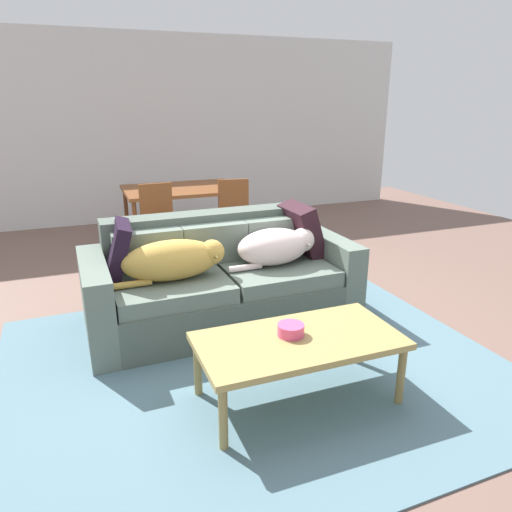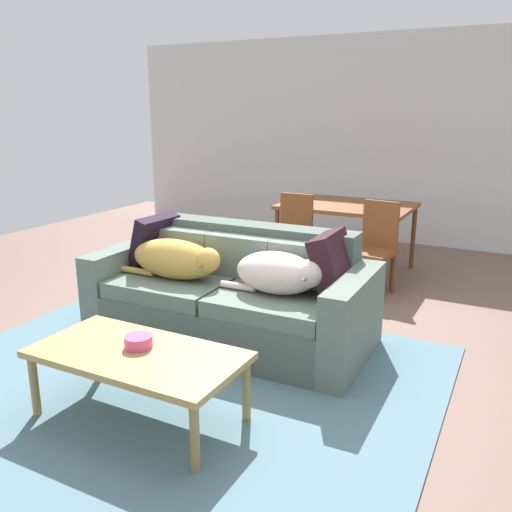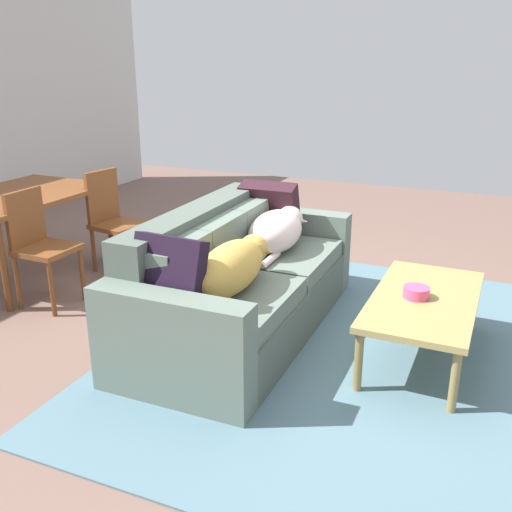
{
  "view_description": "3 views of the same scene",
  "coord_description": "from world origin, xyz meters",
  "px_view_note": "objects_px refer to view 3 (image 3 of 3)",
  "views": [
    {
      "loc": [
        -1.32,
        -3.4,
        1.78
      ],
      "look_at": [
        -0.05,
        -0.11,
        0.62
      ],
      "focal_mm": 33.4,
      "sensor_mm": 36.0,
      "label": 1
    },
    {
      "loc": [
        1.75,
        -3.32,
        1.77
      ],
      "look_at": [
        -0.03,
        0.07,
        0.72
      ],
      "focal_mm": 38.16,
      "sensor_mm": 36.0,
      "label": 2
    },
    {
      "loc": [
        -3.64,
        -1.52,
        1.86
      ],
      "look_at": [
        -0.46,
        -0.09,
        0.65
      ],
      "focal_mm": 40.39,
      "sensor_mm": 36.0,
      "label": 3
    }
  ],
  "objects_px": {
    "coffee_table": "(424,303)",
    "dining_chair_near_left": "(39,242)",
    "bowl_on_coffee_table": "(416,292)",
    "dining_table": "(19,200)",
    "dog_on_left_cushion": "(233,267)",
    "couch": "(236,285)",
    "throw_pillow_by_right_arm": "(270,210)",
    "dining_chair_near_right": "(112,217)",
    "dog_on_right_cushion": "(277,230)",
    "throw_pillow_by_left_arm": "(167,275)"
  },
  "relations": [
    {
      "from": "throw_pillow_by_right_arm",
      "to": "dining_table",
      "type": "distance_m",
      "value": 2.18
    },
    {
      "from": "bowl_on_coffee_table",
      "to": "dining_chair_near_left",
      "type": "distance_m",
      "value": 2.82
    },
    {
      "from": "throw_pillow_by_left_arm",
      "to": "throw_pillow_by_right_arm",
      "type": "bearing_deg",
      "value": 1.08
    },
    {
      "from": "throw_pillow_by_right_arm",
      "to": "dining_chair_near_left",
      "type": "height_order",
      "value": "throw_pillow_by_right_arm"
    },
    {
      "from": "dining_chair_near_right",
      "to": "couch",
      "type": "bearing_deg",
      "value": -104.62
    },
    {
      "from": "bowl_on_coffee_table",
      "to": "coffee_table",
      "type": "bearing_deg",
      "value": -58.9
    },
    {
      "from": "dining_table",
      "to": "throw_pillow_by_right_arm",
      "type": "bearing_deg",
      "value": -74.0
    },
    {
      "from": "dog_on_right_cushion",
      "to": "throw_pillow_by_left_arm",
      "type": "relative_size",
      "value": 1.72
    },
    {
      "from": "dining_chair_near_left",
      "to": "dining_chair_near_right",
      "type": "relative_size",
      "value": 1.0
    },
    {
      "from": "throw_pillow_by_right_arm",
      "to": "dog_on_right_cushion",
      "type": "bearing_deg",
      "value": -149.02
    },
    {
      "from": "throw_pillow_by_right_arm",
      "to": "dining_chair_near_right",
      "type": "xyz_separation_m",
      "value": [
        -0.11,
        1.5,
        -0.19
      ]
    },
    {
      "from": "dog_on_right_cushion",
      "to": "dining_table",
      "type": "bearing_deg",
      "value": 95.62
    },
    {
      "from": "dog_on_right_cushion",
      "to": "throw_pillow_by_right_arm",
      "type": "xyz_separation_m",
      "value": [
        0.33,
        0.2,
        0.05
      ]
    },
    {
      "from": "couch",
      "to": "dog_on_right_cushion",
      "type": "relative_size",
      "value": 2.82
    },
    {
      "from": "bowl_on_coffee_table",
      "to": "dining_chair_near_left",
      "type": "relative_size",
      "value": 0.18
    },
    {
      "from": "bowl_on_coffee_table",
      "to": "dining_chair_near_right",
      "type": "relative_size",
      "value": 0.18
    },
    {
      "from": "dog_on_left_cushion",
      "to": "dining_table",
      "type": "xyz_separation_m",
      "value": [
        0.58,
        2.34,
        0.05
      ]
    },
    {
      "from": "throw_pillow_by_left_arm",
      "to": "dog_on_left_cushion",
      "type": "bearing_deg",
      "value": -29.11
    },
    {
      "from": "dog_on_right_cushion",
      "to": "coffee_table",
      "type": "bearing_deg",
      "value": -108.04
    },
    {
      "from": "throw_pillow_by_left_arm",
      "to": "coffee_table",
      "type": "height_order",
      "value": "throw_pillow_by_left_arm"
    },
    {
      "from": "throw_pillow_by_left_arm",
      "to": "throw_pillow_by_right_arm",
      "type": "xyz_separation_m",
      "value": [
        1.58,
        0.03,
        0.0
      ]
    },
    {
      "from": "dog_on_left_cushion",
      "to": "throw_pillow_by_left_arm",
      "type": "bearing_deg",
      "value": 149.81
    },
    {
      "from": "throw_pillow_by_left_arm",
      "to": "coffee_table",
      "type": "distance_m",
      "value": 1.62
    },
    {
      "from": "coffee_table",
      "to": "dining_table",
      "type": "relative_size",
      "value": 0.89
    },
    {
      "from": "throw_pillow_by_left_arm",
      "to": "dining_chair_near_right",
      "type": "height_order",
      "value": "throw_pillow_by_left_arm"
    },
    {
      "from": "throw_pillow_by_left_arm",
      "to": "throw_pillow_by_right_arm",
      "type": "height_order",
      "value": "throw_pillow_by_right_arm"
    },
    {
      "from": "dog_on_right_cushion",
      "to": "dog_on_left_cushion",
      "type": "bearing_deg",
      "value": -177.68
    },
    {
      "from": "dog_on_left_cushion",
      "to": "throw_pillow_by_left_arm",
      "type": "xyz_separation_m",
      "value": [
        -0.39,
        0.22,
        0.05
      ]
    },
    {
      "from": "dog_on_left_cushion",
      "to": "bowl_on_coffee_table",
      "type": "bearing_deg",
      "value": -66.82
    },
    {
      "from": "coffee_table",
      "to": "dining_table",
      "type": "bearing_deg",
      "value": 88.65
    },
    {
      "from": "dog_on_right_cushion",
      "to": "throw_pillow_by_left_arm",
      "type": "xyz_separation_m",
      "value": [
        -1.25,
        0.17,
        0.05
      ]
    },
    {
      "from": "dining_chair_near_left",
      "to": "bowl_on_coffee_table",
      "type": "bearing_deg",
      "value": -84.24
    },
    {
      "from": "dining_table",
      "to": "bowl_on_coffee_table",
      "type": "bearing_deg",
      "value": -91.88
    },
    {
      "from": "bowl_on_coffee_table",
      "to": "dining_chair_near_right",
      "type": "distance_m",
      "value": 2.86
    },
    {
      "from": "dining_chair_near_left",
      "to": "dog_on_left_cushion",
      "type": "bearing_deg",
      "value": -96.1
    },
    {
      "from": "throw_pillow_by_right_arm",
      "to": "dog_on_left_cushion",
      "type": "bearing_deg",
      "value": -168.11
    },
    {
      "from": "dog_on_right_cushion",
      "to": "coffee_table",
      "type": "distance_m",
      "value": 1.23
    },
    {
      "from": "coffee_table",
      "to": "dining_chair_near_right",
      "type": "relative_size",
      "value": 1.36
    },
    {
      "from": "couch",
      "to": "bowl_on_coffee_table",
      "type": "distance_m",
      "value": 1.23
    },
    {
      "from": "bowl_on_coffee_table",
      "to": "dining_table",
      "type": "relative_size",
      "value": 0.12
    },
    {
      "from": "couch",
      "to": "dining_table",
      "type": "xyz_separation_m",
      "value": [
        0.19,
        2.17,
        0.35
      ]
    },
    {
      "from": "couch",
      "to": "dining_chair_near_left",
      "type": "distance_m",
      "value": 1.61
    },
    {
      "from": "dining_chair_near_right",
      "to": "dog_on_left_cushion",
      "type": "bearing_deg",
      "value": -112.95
    },
    {
      "from": "throw_pillow_by_left_arm",
      "to": "dining_chair_near_right",
      "type": "bearing_deg",
      "value": 46.23
    },
    {
      "from": "couch",
      "to": "throw_pillow_by_left_arm",
      "type": "bearing_deg",
      "value": 175.41
    },
    {
      "from": "throw_pillow_by_left_arm",
      "to": "dining_chair_near_right",
      "type": "distance_m",
      "value": 2.13
    },
    {
      "from": "coffee_table",
      "to": "dining_chair_near_left",
      "type": "distance_m",
      "value": 2.88
    },
    {
      "from": "couch",
      "to": "coffee_table",
      "type": "xyz_separation_m",
      "value": [
        0.11,
        -1.27,
        0.05
      ]
    },
    {
      "from": "dining_table",
      "to": "dining_chair_near_left",
      "type": "bearing_deg",
      "value": -124.32
    },
    {
      "from": "couch",
      "to": "dining_chair_near_right",
      "type": "relative_size",
      "value": 2.41
    }
  ]
}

